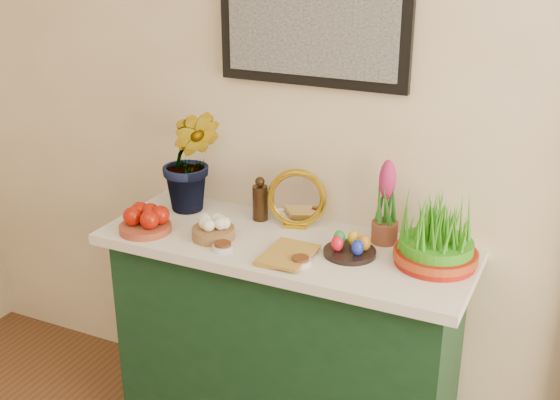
{
  "coord_description": "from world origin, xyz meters",
  "views": [
    {
      "loc": [
        0.77,
        -0.15,
        2.0
      ],
      "look_at": [
        -0.22,
        1.95,
        1.07
      ],
      "focal_mm": 45.0,
      "sensor_mm": 36.0,
      "label": 1
    }
  ],
  "objects_px": {
    "sideboard": "(285,346)",
    "wheatgrass_sabzeh": "(437,236)",
    "book": "(267,250)",
    "hyacinth_green": "(190,143)",
    "mirror": "(297,199)"
  },
  "relations": [
    {
      "from": "sideboard",
      "to": "hyacinth_green",
      "type": "relative_size",
      "value": 2.27
    },
    {
      "from": "hyacinth_green",
      "to": "mirror",
      "type": "xyz_separation_m",
      "value": [
        0.45,
        0.03,
        -0.17
      ]
    },
    {
      "from": "hyacinth_green",
      "to": "book",
      "type": "height_order",
      "value": "hyacinth_green"
    },
    {
      "from": "sideboard",
      "to": "mirror",
      "type": "xyz_separation_m",
      "value": [
        -0.02,
        0.14,
        0.58
      ]
    },
    {
      "from": "book",
      "to": "wheatgrass_sabzeh",
      "type": "height_order",
      "value": "wheatgrass_sabzeh"
    },
    {
      "from": "hyacinth_green",
      "to": "wheatgrass_sabzeh",
      "type": "bearing_deg",
      "value": -22.97
    },
    {
      "from": "hyacinth_green",
      "to": "sideboard",
      "type": "bearing_deg",
      "value": -32.51
    },
    {
      "from": "mirror",
      "to": "wheatgrass_sabzeh",
      "type": "distance_m",
      "value": 0.58
    },
    {
      "from": "hyacinth_green",
      "to": "mirror",
      "type": "bearing_deg",
      "value": -15.3
    },
    {
      "from": "hyacinth_green",
      "to": "book",
      "type": "distance_m",
      "value": 0.58
    },
    {
      "from": "mirror",
      "to": "wheatgrass_sabzeh",
      "type": "xyz_separation_m",
      "value": [
        0.57,
        -0.09,
        -0.01
      ]
    },
    {
      "from": "sideboard",
      "to": "wheatgrass_sabzeh",
      "type": "distance_m",
      "value": 0.79
    },
    {
      "from": "book",
      "to": "wheatgrass_sabzeh",
      "type": "xyz_separation_m",
      "value": [
        0.56,
        0.18,
        0.09
      ]
    },
    {
      "from": "sideboard",
      "to": "hyacinth_green",
      "type": "height_order",
      "value": "hyacinth_green"
    },
    {
      "from": "hyacinth_green",
      "to": "book",
      "type": "relative_size",
      "value": 2.6
    }
  ]
}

